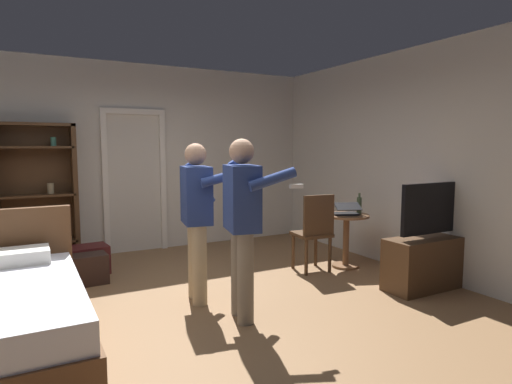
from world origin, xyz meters
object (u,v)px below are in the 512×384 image
object	(u,v)px
laptop	(346,211)
suitcase_dark	(81,270)
bottle_on_table	(359,205)
person_blue_shirt	(243,217)
wooden_chair	(315,229)
tv_flatscreen	(431,257)
person_striped_shirt	(197,212)
side_table	(346,232)
bookshelf	(37,189)
suitcase_small	(88,260)

from	to	relation	value
laptop	suitcase_dark	bearing A→B (deg)	163.69
bottle_on_table	person_blue_shirt	xyz separation A→B (m)	(-2.10, -0.80, 0.13)
wooden_chair	tv_flatscreen	bearing A→B (deg)	-54.36
bottle_on_table	person_blue_shirt	world-z (taller)	person_blue_shirt
person_striped_shirt	suitcase_dark	xyz separation A→B (m)	(-1.00, 1.12, -0.76)
side_table	bottle_on_table	world-z (taller)	bottle_on_table
bookshelf	person_blue_shirt	distance (m)	3.31
laptop	person_striped_shirt	xyz separation A→B (m)	(-2.11, -0.21, 0.17)
tv_flatscreen	side_table	size ratio (longest dim) A/B	1.70
bottle_on_table	person_striped_shirt	world-z (taller)	person_striped_shirt
bookshelf	side_table	size ratio (longest dim) A/B	2.70
bottle_on_table	suitcase_dark	bearing A→B (deg)	163.92
suitcase_dark	suitcase_small	xyz separation A→B (m)	(0.13, 0.42, 0.00)
bookshelf	person_blue_shirt	bearing A→B (deg)	-61.49
wooden_chair	person_striped_shirt	distance (m)	1.72
laptop	suitcase_small	distance (m)	3.32
suitcase_small	bottle_on_table	bearing A→B (deg)	-28.55
suitcase_dark	person_blue_shirt	bearing A→B (deg)	-58.47
tv_flatscreen	laptop	distance (m)	1.18
tv_flatscreen	suitcase_dark	xyz separation A→B (m)	(-3.45, 1.97, -0.18)
laptop	suitcase_dark	world-z (taller)	laptop
bookshelf	suitcase_small	world-z (taller)	bookshelf
bookshelf	wooden_chair	xyz separation A→B (m)	(3.03, -2.02, -0.48)
bookshelf	suitcase_small	bearing A→B (deg)	-55.47
bookshelf	person_striped_shirt	size ratio (longest dim) A/B	1.17
tv_flatscreen	wooden_chair	distance (m)	1.38
laptop	suitcase_dark	size ratio (longest dim) A/B	0.74
suitcase_dark	bookshelf	bearing A→B (deg)	104.95
bottle_on_table	suitcase_dark	world-z (taller)	bottle_on_table
person_striped_shirt	suitcase_small	distance (m)	1.93
bottle_on_table	suitcase_dark	xyz separation A→B (m)	(-3.30, 0.95, -0.65)
bookshelf	person_blue_shirt	world-z (taller)	bookshelf
tv_flatscreen	person_blue_shirt	size ratio (longest dim) A/B	0.72
side_table	laptop	world-z (taller)	laptop
person_striped_shirt	suitcase_dark	world-z (taller)	person_striped_shirt
bookshelf	person_blue_shirt	size ratio (longest dim) A/B	1.14
bookshelf	bottle_on_table	size ratio (longest dim) A/B	6.71
tv_flatscreen	suitcase_dark	world-z (taller)	tv_flatscreen
wooden_chair	suitcase_small	xyz separation A→B (m)	(-2.53, 1.28, -0.37)
bookshelf	suitcase_dark	world-z (taller)	bookshelf
wooden_chair	suitcase_dark	size ratio (longest dim) A/B	1.73
person_striped_shirt	suitcase_small	bearing A→B (deg)	119.45
bookshelf	tv_flatscreen	size ratio (longest dim) A/B	1.59
suitcase_dark	suitcase_small	size ratio (longest dim) A/B	1.23
person_blue_shirt	suitcase_dark	distance (m)	2.26
bottle_on_table	wooden_chair	distance (m)	0.70
tv_flatscreen	suitcase_small	bearing A→B (deg)	144.29
bottle_on_table	bookshelf	bearing A→B (deg)	150.15
tv_flatscreen	person_striped_shirt	world-z (taller)	person_striped_shirt
tv_flatscreen	bookshelf	bearing A→B (deg)	140.79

